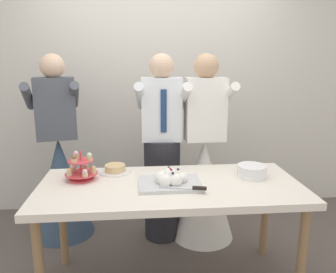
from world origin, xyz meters
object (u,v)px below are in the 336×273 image
at_px(dessert_table, 170,194).
at_px(main_cake_tray, 170,180).
at_px(cupcake_stand, 81,169).
at_px(person_bride, 204,176).
at_px(round_cake, 115,169).
at_px(person_guest, 60,174).
at_px(plate_stack, 252,171).
at_px(person_groom, 162,159).

distance_m(dessert_table, main_cake_tray, 0.12).
xyz_separation_m(cupcake_stand, main_cake_tray, (0.61, -0.18, -0.04)).
xyz_separation_m(dessert_table, person_bride, (0.36, 0.66, -0.12)).
bearing_deg(round_cake, main_cake_tray, -39.02).
distance_m(main_cake_tray, round_cake, 0.50).
xyz_separation_m(round_cake, person_bride, (0.76, 0.38, -0.22)).
relative_size(cupcake_stand, round_cake, 0.96).
bearing_deg(person_guest, dessert_table, -41.59).
relative_size(cupcake_stand, plate_stack, 1.07).
distance_m(cupcake_stand, plate_stack, 1.23).
bearing_deg(person_guest, person_bride, -7.47).
height_order(dessert_table, plate_stack, plate_stack).
bearing_deg(person_groom, main_cake_tray, -89.99).
xyz_separation_m(round_cake, person_groom, (0.39, 0.41, -0.05)).
bearing_deg(plate_stack, round_cake, 169.22).
bearing_deg(person_bride, round_cake, -153.60).
relative_size(plate_stack, person_guest, 0.13).
bearing_deg(cupcake_stand, person_bride, 27.51).
bearing_deg(person_groom, person_bride, -5.40).
bearing_deg(round_cake, cupcake_stand, -148.97).
relative_size(round_cake, person_groom, 0.14).
bearing_deg(dessert_table, cupcake_stand, 167.02).
bearing_deg(person_groom, person_guest, 171.71).
bearing_deg(main_cake_tray, person_bride, 61.67).
relative_size(cupcake_stand, person_groom, 0.14).
height_order(plate_stack, person_bride, person_bride).
distance_m(plate_stack, person_guest, 1.72).
distance_m(dessert_table, person_groom, 0.69).
bearing_deg(dessert_table, round_cake, 144.55).
height_order(cupcake_stand, round_cake, cupcake_stand).
distance_m(dessert_table, cupcake_stand, 0.66).
xyz_separation_m(cupcake_stand, person_groom, (0.61, 0.55, -0.11)).
height_order(cupcake_stand, person_bride, person_bride).
height_order(dessert_table, person_groom, person_groom).
relative_size(main_cake_tray, plate_stack, 2.01).
bearing_deg(person_guest, round_cake, -45.45).
relative_size(plate_stack, person_groom, 0.13).
height_order(person_bride, person_guest, same).
height_order(round_cake, person_groom, person_groom).
xyz_separation_m(plate_stack, person_groom, (-0.61, 0.60, -0.07)).
xyz_separation_m(dessert_table, cupcake_stand, (-0.62, 0.14, 0.15)).
xyz_separation_m(main_cake_tray, person_groom, (-0.00, 0.72, -0.07)).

